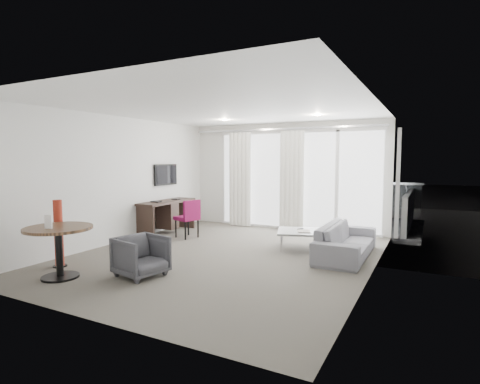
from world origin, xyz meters
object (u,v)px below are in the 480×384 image
at_px(sofa, 346,241).
at_px(desk_chair, 187,218).
at_px(coffee_table, 299,240).
at_px(desk, 167,217).
at_px(red_lamp, 59,234).
at_px(round_table, 59,252).
at_px(tub_armchair, 141,256).
at_px(rattan_chair_b, 360,208).
at_px(rattan_chair_a, 313,207).

bearing_deg(sofa, desk_chair, 89.57).
bearing_deg(coffee_table, desk, 178.40).
relative_size(desk, red_lamp, 1.49).
relative_size(desk_chair, round_table, 0.90).
height_order(desk_chair, coffee_table, desk_chair).
bearing_deg(desk, tub_armchair, -58.34).
height_order(red_lamp, sofa, red_lamp).
height_order(desk, rattan_chair_b, rattan_chair_b).
bearing_deg(desk, desk_chair, -17.04).
bearing_deg(round_table, sofa, 42.21).
distance_m(tub_armchair, coffee_table, 3.09).
bearing_deg(rattan_chair_a, sofa, -47.71).
bearing_deg(desk_chair, red_lamp, -82.95).
distance_m(round_table, rattan_chair_b, 7.42).
bearing_deg(red_lamp, tub_armchair, 8.71).
xyz_separation_m(coffee_table, sofa, (0.92, -0.15, 0.11)).
relative_size(desk_chair, rattan_chair_a, 0.95).
bearing_deg(red_lamp, rattan_chair_b, 60.59).
relative_size(tub_armchair, coffee_table, 0.83).
distance_m(desk_chair, red_lamp, 2.83).
distance_m(desk, round_table, 3.46).
height_order(desk, sofa, desk).
relative_size(round_table, red_lamp, 0.87).
height_order(round_table, rattan_chair_b, rattan_chair_b).
height_order(desk, tub_armchair, desk).
bearing_deg(tub_armchair, rattan_chair_b, -6.76).
xyz_separation_m(desk_chair, round_table, (-0.00, -3.16, -0.05)).
xyz_separation_m(desk_chair, red_lamp, (-0.51, -2.79, 0.12)).
relative_size(desk, sofa, 0.82).
bearing_deg(desk_chair, desk, -179.54).
distance_m(desk, desk_chair, 0.75).
height_order(desk, desk_chair, desk_chair).
height_order(tub_armchair, rattan_chair_b, rattan_chair_b).
distance_m(tub_armchair, rattan_chair_b, 6.49).
relative_size(desk_chair, sofa, 0.43).
distance_m(sofa, rattan_chair_b, 3.63).
distance_m(tub_armchair, rattan_chair_a, 5.61).
bearing_deg(coffee_table, red_lamp, -136.24).
bearing_deg(round_table, rattan_chair_a, 72.23).
xyz_separation_m(round_table, sofa, (3.46, 3.14, -0.09)).
relative_size(sofa, rattan_chair_a, 2.19).
distance_m(red_lamp, rattan_chair_b, 7.32).
distance_m(rattan_chair_a, rattan_chair_b, 1.28).
bearing_deg(coffee_table, rattan_chair_b, 81.00).
relative_size(round_table, sofa, 0.48).
distance_m(desk_chair, rattan_chair_a, 3.56).
bearing_deg(coffee_table, round_table, -127.58).
relative_size(desk, round_table, 1.70).
xyz_separation_m(desk_chair, rattan_chair_b, (3.08, 3.59, -0.00)).
bearing_deg(sofa, round_table, 132.21).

